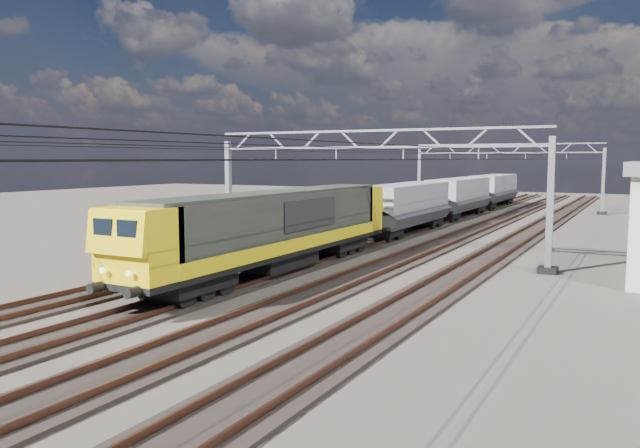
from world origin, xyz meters
The scene contains 12 objects.
ground centered at (0.00, 0.00, 0.00)m, with size 160.00×160.00×0.00m, color black.
track_outer_west centered at (-6.00, 0.00, 0.07)m, with size 2.60×140.00×0.30m.
track_loco centered at (-2.00, 0.00, 0.07)m, with size 2.60×140.00×0.30m.
track_inner_east centered at (2.00, 0.00, 0.07)m, with size 2.60×140.00×0.30m.
track_outer_east centered at (6.00, 0.00, 0.07)m, with size 2.60×140.00×0.30m.
catenary_gantry_mid centered at (0.00, 4.00, 3.91)m, with size 19.90×0.90×7.11m.
catenary_gantry_far centered at (0.00, 40.00, 3.91)m, with size 19.90×0.90×7.11m.
overhead_wires centered at (0.00, 8.00, 5.75)m, with size 12.03×140.00×0.53m.
locomotive centered at (-2.00, -2.37, 2.33)m, with size 2.76×21.10×3.62m.
hopper_wagon_lead centered at (-2.00, 15.32, 2.23)m, with size 3.38×13.00×3.25m.
hopper_wagon_mid centered at (-2.00, 29.52, 2.23)m, with size 3.38×13.00×3.25m.
hopper_wagon_third centered at (-2.00, 43.72, 2.23)m, with size 3.38×13.00×3.25m.
Camera 1 is at (13.78, -27.53, 5.53)m, focal length 35.00 mm.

